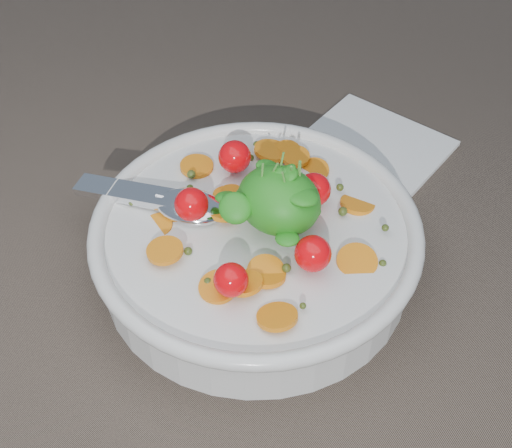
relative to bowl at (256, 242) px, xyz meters
The scene contains 3 objects.
ground 0.04m from the bowl, 44.06° to the right, with size 6.00×6.00×0.00m, color brown.
bowl is the anchor object (origin of this frame).
napkin 0.21m from the bowl, 90.59° to the left, with size 0.14×0.12×0.01m, color white.
Camera 1 is at (0.24, -0.32, 0.49)m, focal length 50.00 mm.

